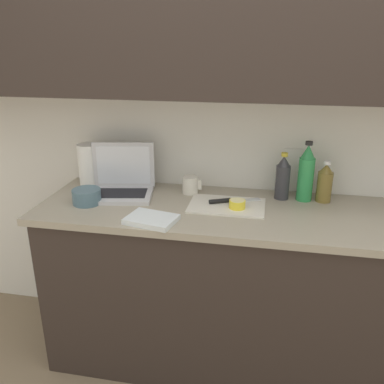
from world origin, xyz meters
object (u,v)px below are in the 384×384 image
bottle_water_clear (283,178)px  bowl_white (87,196)px  bottle_green_soda (325,183)px  knife (226,201)px  lemon_half_cut (237,204)px  paper_towel_roll (90,165)px  bottle_oil_tall (306,174)px  measuring_cup (190,185)px  cutting_board (227,206)px  laptop (122,183)px

bottle_water_clear → bowl_white: 1.00m
bottle_green_soda → knife: bearing=-164.6°
lemon_half_cut → paper_towel_roll: (-0.84, 0.20, 0.09)m
bottle_green_soda → bottle_oil_tall: bearing=180.0°
bowl_white → paper_towel_roll: paper_towel_roll is taller
paper_towel_roll → bottle_green_soda: bearing=-0.2°
measuring_cup → paper_towel_roll: (-0.58, 0.02, 0.07)m
bottle_water_clear → cutting_board: bearing=-148.5°
lemon_half_cut → paper_towel_roll: 0.87m
bottle_water_clear → paper_towel_roll: bottle_water_clear is taller
bottle_green_soda → paper_towel_roll: size_ratio=0.90×
lemon_half_cut → bottle_oil_tall: size_ratio=0.26×
lemon_half_cut → bottle_oil_tall: (0.33, 0.20, 0.11)m
bottle_oil_tall → measuring_cup: 0.60m
knife → lemon_half_cut: (0.06, -0.06, 0.01)m
cutting_board → bottle_green_soda: 0.51m
knife → lemon_half_cut: 0.09m
knife → cutting_board: bearing=-100.6°
bottle_oil_tall → knife: bearing=-161.1°
bowl_white → measuring_cup: bearing=26.7°
cutting_board → bottle_green_soda: bearing=19.0°
cutting_board → measuring_cup: size_ratio=3.57×
cutting_board → lemon_half_cut: size_ratio=4.69×
knife → bowl_white: bearing=165.8°
bottle_green_soda → bottle_oil_tall: 0.11m
laptop → bottle_oil_tall: bottle_oil_tall is taller
laptop → bottle_water_clear: (0.84, 0.09, 0.05)m
lemon_half_cut → paper_towel_roll: bearing=166.7°
cutting_board → knife: 0.03m
lemon_half_cut → measuring_cup: size_ratio=0.76×
knife → bottle_water_clear: bearing=1.3°
laptop → lemon_half_cut: (0.62, -0.10, -0.03)m
measuring_cup → paper_towel_roll: size_ratio=0.44×
laptop → knife: laptop is taller
lemon_half_cut → bottle_water_clear: size_ratio=0.33×
cutting_board → measuring_cup: 0.26m
bottle_oil_tall → laptop: bearing=-174.5°
bottle_water_clear → paper_towel_roll: bearing=179.8°
knife → lemon_half_cut: size_ratio=3.23×
knife → lemon_half_cut: lemon_half_cut is taller
bottle_water_clear → bottle_oil_tall: bearing=0.0°
knife → bottle_oil_tall: size_ratio=0.83×
bottle_green_soda → bottle_oil_tall: size_ratio=0.69×
bottle_oil_tall → bowl_white: (-1.08, -0.26, -0.10)m
knife → bottle_water_clear: 0.32m
lemon_half_cut → bottle_green_soda: bottle_green_soda is taller
knife → bowl_white: bowl_white is taller
lemon_half_cut → bowl_white: size_ratio=0.56×
measuring_cup → bowl_white: bearing=-153.3°
measuring_cup → knife: bearing=-29.7°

